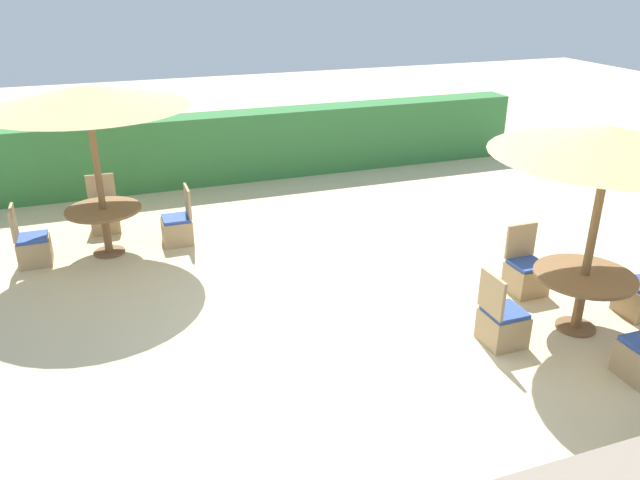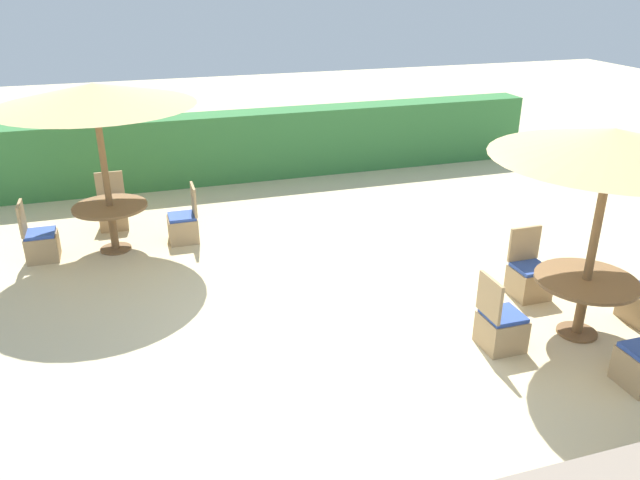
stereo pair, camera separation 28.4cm
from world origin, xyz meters
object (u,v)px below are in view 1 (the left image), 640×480
object	(u,v)px
patio_chair_back_left_east	(178,228)
patio_chair_front_right_west	(502,324)
parasol_front_right	(610,141)
parasol_back_left	(86,97)
round_table_back_left	(104,217)
patio_chair_front_right_north	(526,274)
round_table_front_right	(583,284)
patio_chair_back_left_north	(105,215)
patio_chair_back_left_west	(33,248)

from	to	relation	value
patio_chair_back_left_east	patio_chair_front_right_west	bearing A→B (deg)	-143.43
parasol_front_right	parasol_back_left	distance (m)	6.85
patio_chair_back_left_east	round_table_back_left	bearing A→B (deg)	91.68
patio_chair_front_right_west	patio_chair_front_right_north	world-z (taller)	same
patio_chair_back_left_east	patio_chair_front_right_north	bearing A→B (deg)	-127.81
parasol_back_left	patio_chair_front_right_west	bearing A→B (deg)	-44.89
parasol_front_right	round_table_front_right	size ratio (longest dim) A/B	2.19
patio_chair_back_left_north	parasol_back_left	bearing A→B (deg)	90.18
parasol_front_right	patio_chair_front_right_west	size ratio (longest dim) A/B	2.80
parasol_front_right	round_table_front_right	distance (m)	1.76
patio_chair_front_right_west	parasol_front_right	bearing A→B (deg)	88.42
parasol_back_left	patio_chair_back_left_north	distance (m)	2.39
parasol_front_right	round_table_back_left	distance (m)	7.07
round_table_front_right	parasol_front_right	bearing A→B (deg)	0.00
patio_chair_front_right_west	patio_chair_back_left_west	bearing A→B (deg)	-128.34
patio_chair_front_right_north	patio_chair_back_left_west	world-z (taller)	same
parasol_front_right	parasol_back_left	xyz separation A→B (m)	(-5.34, 4.28, 0.06)
patio_chair_front_right_north	patio_chair_back_left_east	bearing A→B (deg)	-37.81
parasol_front_right	parasol_back_left	bearing A→B (deg)	141.33
parasol_front_right	patio_chair_front_right_north	size ratio (longest dim) A/B	2.80
patio_chair_front_right_north	patio_chair_back_left_east	xyz separation A→B (m)	(-4.24, 3.29, 0.00)
round_table_back_left	patio_chair_back_left_east	bearing A→B (deg)	1.68
parasol_front_right	round_table_front_right	bearing A→B (deg)	180.00
round_table_back_left	patio_chair_back_left_west	world-z (taller)	patio_chair_back_left_west
patio_chair_front_right_west	patio_chair_back_left_west	xyz separation A→B (m)	(-5.33, 4.21, 0.00)
parasol_front_right	patio_chair_back_left_north	size ratio (longest dim) A/B	2.80
parasol_front_right	patio_chair_back_left_west	world-z (taller)	parasol_front_right
parasol_back_left	patio_chair_back_left_west	distance (m)	2.42
round_table_back_left	patio_chair_back_left_north	xyz separation A→B (m)	(-0.00, 1.00, -0.34)
parasol_front_right	patio_chair_back_left_east	xyz separation A→B (m)	(-4.26, 4.31, -2.10)
patio_chair_back_left_north	round_table_front_right	bearing A→B (deg)	135.39
round_table_front_right	parasol_back_left	size ratio (longest dim) A/B	0.41
patio_chair_front_right_west	patio_chair_front_right_north	distance (m)	1.45
round_table_front_right	parasol_back_left	distance (m)	7.08
patio_chair_back_left_east	parasol_front_right	bearing A→B (deg)	-135.36
patio_chair_front_right_west	parasol_back_left	bearing A→B (deg)	-134.89
patio_chair_back_left_west	patio_chair_back_left_east	bearing A→B (deg)	91.72
patio_chair_front_right_west	round_table_front_right	bearing A→B (deg)	88.42
patio_chair_front_right_west	patio_chair_back_left_north	xyz separation A→B (m)	(-4.27, 5.25, 0.00)
patio_chair_back_left_north	patio_chair_front_right_north	bearing A→B (deg)	141.40
parasol_back_left	patio_chair_back_left_east	world-z (taller)	parasol_back_left
parasol_back_left	patio_chair_back_left_east	bearing A→B (deg)	1.68
round_table_front_right	patio_chair_back_left_west	size ratio (longest dim) A/B	1.28
parasol_back_left	patio_chair_back_left_east	size ratio (longest dim) A/B	3.11
patio_chair_front_right_west	round_table_back_left	xyz separation A→B (m)	(-4.26, 4.25, 0.34)
round_table_front_right	patio_chair_back_left_west	distance (m)	7.70
patio_chair_front_right_north	parasol_back_left	bearing A→B (deg)	-31.44
round_table_front_right	patio_chair_front_right_north	size ratio (longest dim) A/B	1.28
parasol_front_right	patio_chair_front_right_west	bearing A→B (deg)	178.42
patio_chair_back_left_east	parasol_back_left	bearing A→B (deg)	91.68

